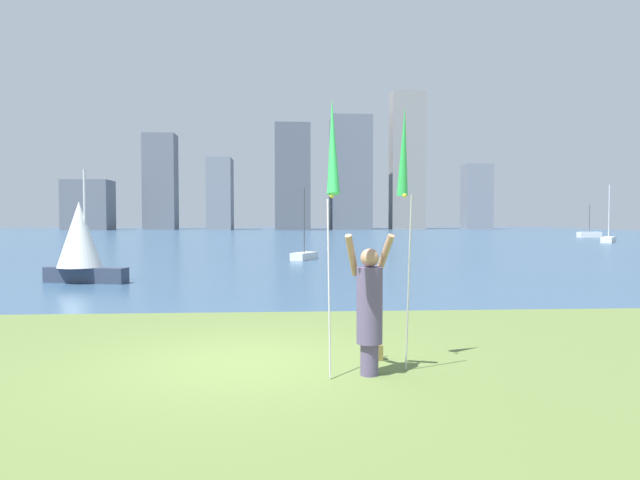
{
  "coord_description": "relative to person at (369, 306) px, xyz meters",
  "views": [
    {
      "loc": [
        0.63,
        -8.37,
        2.13
      ],
      "look_at": [
        1.72,
        9.21,
        1.44
      ],
      "focal_mm": 31.84,
      "sensor_mm": 36.0,
      "label": 1
    }
  ],
  "objects": [
    {
      "name": "ground",
      "position": [
        -1.77,
        51.78,
        -1.0
      ],
      "size": [
        120.0,
        138.0,
        0.12
      ],
      "color": "#5B7038"
    },
    {
      "name": "person",
      "position": [
        0.0,
        0.0,
        0.0
      ],
      "size": [
        0.7,
        0.52,
        1.92
      ],
      "rotation": [
        0.0,
        0.0,
        0.29
      ],
      "color": "#594C72",
      "rests_on": "ground"
    },
    {
      "name": "kite_flag_left",
      "position": [
        -0.54,
        -0.5,
        2.01
      ],
      "size": [
        0.16,
        1.01,
        3.63
      ],
      "color": "#B2B2B7",
      "rests_on": "ground"
    },
    {
      "name": "kite_flag_right",
      "position": [
        0.54,
        0.42,
        2.05
      ],
      "size": [
        0.16,
        0.69,
        3.71
      ],
      "color": "#B2B2B7",
      "rests_on": "ground"
    },
    {
      "name": "bag",
      "position": [
        0.18,
        0.79,
        -0.83
      ],
      "size": [
        0.29,
        0.13,
        0.23
      ],
      "color": "olive",
      "rests_on": "ground"
    },
    {
      "name": "sailboat_1",
      "position": [
        32.46,
        53.08,
        -0.62
      ],
      "size": [
        2.59,
        1.07,
        3.59
      ],
      "color": "white",
      "rests_on": "ground"
    },
    {
      "name": "sailboat_3",
      "position": [
        -7.84,
        11.48,
        0.46
      ],
      "size": [
        2.87,
        1.73,
        3.71
      ],
      "color": "#333D51",
      "rests_on": "ground"
    },
    {
      "name": "sailboat_5",
      "position": [
        -0.16,
        21.25,
        -0.71
      ],
      "size": [
        1.49,
        1.84,
        3.67
      ],
      "color": "silver",
      "rests_on": "ground"
    },
    {
      "name": "sailboat_7",
      "position": [
        27.03,
        40.14,
        -0.63
      ],
      "size": [
        2.61,
        3.05,
        5.04
      ],
      "color": "silver",
      "rests_on": "ground"
    },
    {
      "name": "skyline_tower_0",
      "position": [
        -35.89,
        95.26,
        3.46
      ],
      "size": [
        7.93,
        5.76,
        8.79
      ],
      "color": "slate",
      "rests_on": "ground"
    },
    {
      "name": "skyline_tower_1",
      "position": [
        -24.19,
        99.64,
        7.88
      ],
      "size": [
        5.79,
        4.68,
        17.63
      ],
      "color": "slate",
      "rests_on": "ground"
    },
    {
      "name": "skyline_tower_2",
      "position": [
        -12.76,
        95.57,
        5.47
      ],
      "size": [
        4.32,
        6.2,
        12.82
      ],
      "color": "gray",
      "rests_on": "ground"
    },
    {
      "name": "skyline_tower_3",
      "position": [
        0.24,
        94.92,
        8.44
      ],
      "size": [
        6.2,
        7.7,
        18.75
      ],
      "color": "#565B66",
      "rests_on": "ground"
    },
    {
      "name": "skyline_tower_4",
      "position": [
        11.09,
        98.12,
        9.46
      ],
      "size": [
        7.3,
        8.0,
        20.81
      ],
      "color": "slate",
      "rests_on": "ground"
    },
    {
      "name": "skyline_tower_5",
      "position": [
        22.06,
        99.21,
        11.99
      ],
      "size": [
        6.22,
        4.42,
        25.86
      ],
      "color": "gray",
      "rests_on": "ground"
    },
    {
      "name": "skyline_tower_6",
      "position": [
        35.13,
        97.81,
        5.17
      ],
      "size": [
        5.05,
        4.19,
        12.22
      ],
      "color": "gray",
      "rests_on": "ground"
    }
  ]
}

